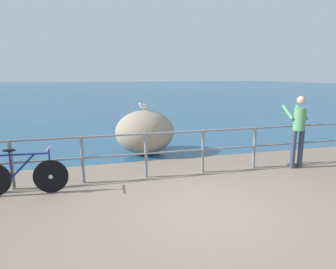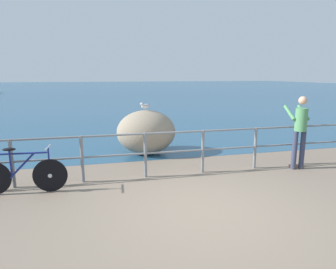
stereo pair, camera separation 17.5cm
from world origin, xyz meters
name	(u,v)px [view 1 (the left image)]	position (x,y,z in m)	size (l,w,h in m)	color
ground_plane	(112,104)	(0.00, 20.00, -0.05)	(120.00, 120.00, 0.10)	#756656
sea_surface	(98,88)	(0.00, 48.17, 0.00)	(120.00, 90.00, 0.01)	navy
promenade_railing	(175,148)	(0.00, 1.91, 0.64)	(9.61, 0.07, 1.02)	slate
bicycle	(22,175)	(-3.16, 1.56, 0.39)	(1.70, 0.48, 0.92)	black
person_at_railing	(298,128)	(3.05, 1.63, 0.99)	(0.50, 0.66, 1.78)	#333851
breakwater_boulder_main	(145,132)	(-0.31, 3.98, 0.63)	(1.72, 1.52, 1.27)	gray
seagull	(144,106)	(-0.33, 3.94, 1.41)	(0.34, 0.18, 0.23)	gold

